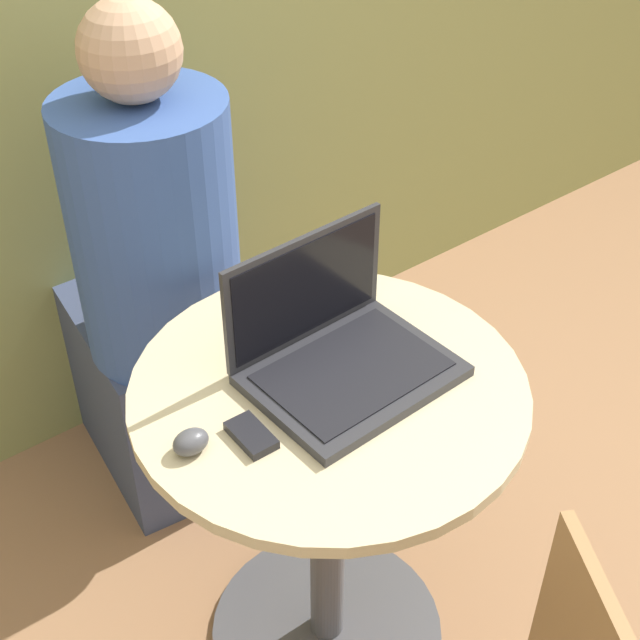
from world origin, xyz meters
The scene contains 6 objects.
ground_plane centered at (0.00, 0.00, 0.00)m, with size 12.00×12.00×0.00m, color #9E704C.
round_table centered at (0.00, 0.00, 0.49)m, with size 0.69×0.69×0.74m.
laptop centered at (0.04, 0.02, 0.78)m, with size 0.35×0.27×0.23m.
cell_phone centered at (-0.18, -0.03, 0.74)m, with size 0.05×0.09×0.02m.
computer_mouse centered at (-0.27, 0.01, 0.76)m, with size 0.06×0.05×0.04m.
person_seated centered at (0.00, 0.64, 0.52)m, with size 0.39×0.56×1.25m.
Camera 1 is at (-0.71, -0.89, 1.76)m, focal length 50.00 mm.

